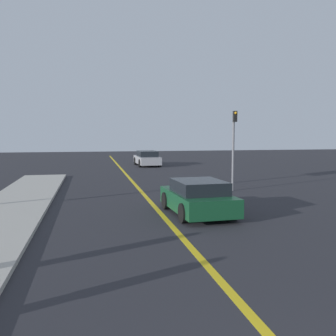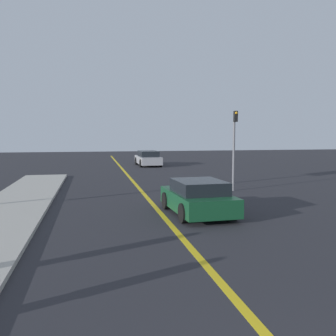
% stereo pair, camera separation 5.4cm
% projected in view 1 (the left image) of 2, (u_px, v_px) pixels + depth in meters
% --- Properties ---
extents(road_center_line, '(0.20, 60.00, 0.01)m').
position_uv_depth(road_center_line, '(139.00, 189.00, 20.10)').
color(road_center_line, gold).
rests_on(road_center_line, ground_plane).
extents(sidewalk_left, '(2.70, 24.81, 0.13)m').
position_uv_depth(sidewalk_left, '(6.00, 214.00, 13.52)').
color(sidewalk_left, '#ADA89E').
rests_on(sidewalk_left, ground_plane).
extents(car_near_right_lane, '(2.16, 3.92, 1.28)m').
position_uv_depth(car_near_right_lane, '(198.00, 198.00, 13.71)').
color(car_near_right_lane, '#144728').
rests_on(car_near_right_lane, ground_plane).
extents(car_ahead_center, '(2.04, 4.71, 1.37)m').
position_uv_depth(car_ahead_center, '(147.00, 158.00, 34.37)').
color(car_ahead_center, '#9E9EA3').
rests_on(car_ahead_center, ground_plane).
extents(traffic_light, '(0.18, 0.40, 4.10)m').
position_uv_depth(traffic_light, '(234.00, 142.00, 19.16)').
color(traffic_light, slate).
rests_on(traffic_light, ground_plane).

